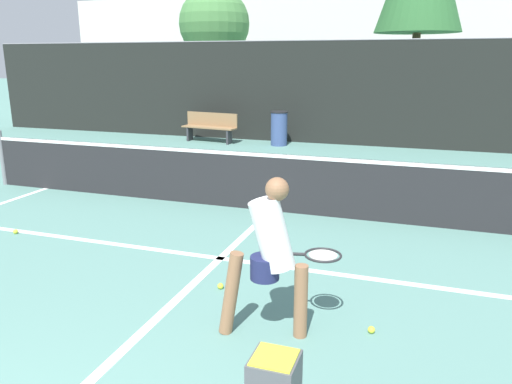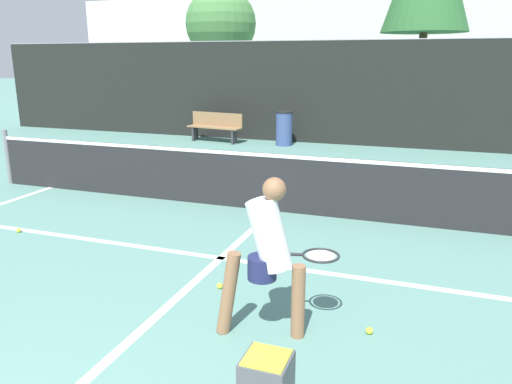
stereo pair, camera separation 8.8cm
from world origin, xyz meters
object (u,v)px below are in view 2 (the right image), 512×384
at_px(courtside_bench, 215,126).
at_px(trash_bin, 284,128).
at_px(player_practicing, 268,251).
at_px(parked_car, 328,110).

xyz_separation_m(courtside_bench, trash_bin, (2.11, 0.07, 0.01)).
distance_m(courtside_bench, trash_bin, 2.11).
distance_m(player_practicing, courtside_bench, 10.88).
bearing_deg(parked_car, courtside_bench, -117.92).
bearing_deg(courtside_bench, parked_car, 70.38).
bearing_deg(trash_bin, courtside_bench, -177.96).
height_order(trash_bin, parked_car, parked_car).
bearing_deg(courtside_bench, trash_bin, 10.33).
height_order(player_practicing, trash_bin, player_practicing).
height_order(player_practicing, courtside_bench, player_practicing).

